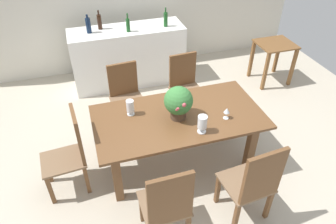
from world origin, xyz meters
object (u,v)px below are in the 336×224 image
object	(u,v)px
chair_far_left	(126,94)
side_table	(274,53)
wine_bottle_green	(166,19)
wine_bottle_amber	(88,25)
kitchen_counter	(129,56)
wine_bottle_dark	(128,25)
chair_near_left	(167,205)
chair_near_right	(254,182)
crystal_vase_center_near	(202,123)
flower_centerpiece	(179,102)
wine_glass	(227,111)
chair_head_end	(71,150)
wine_bottle_tall	(99,22)
chair_far_right	(185,83)
dining_table	(178,124)
crystal_vase_left	(130,107)

from	to	relation	value
chair_far_left	side_table	size ratio (longest dim) A/B	1.31
wine_bottle_green	wine_bottle_amber	distance (m)	1.23
kitchen_counter	wine_bottle_dark	size ratio (longest dim) A/B	6.43
chair_far_left	wine_bottle_green	world-z (taller)	wine_bottle_green
chair_near_left	chair_near_right	bearing A→B (deg)	179.14
chair_near_right	side_table	size ratio (longest dim) A/B	1.46
crystal_vase_center_near	kitchen_counter	distance (m)	2.54
flower_centerpiece	wine_glass	xyz separation A→B (m)	(0.52, -0.17, -0.12)
chair_head_end	wine_bottle_green	xyz separation A→B (m)	(1.71, 2.05, 0.55)
chair_near_left	crystal_vase_center_near	xyz separation A→B (m)	(0.59, 0.65, 0.32)
flower_centerpiece	kitchen_counter	world-z (taller)	flower_centerpiece
chair_head_end	wine_glass	distance (m)	1.79
wine_bottle_tall	wine_bottle_dark	world-z (taller)	wine_bottle_tall
chair_head_end	wine_glass	size ratio (longest dim) A/B	7.38
chair_near_right	chair_far_right	bearing A→B (deg)	-94.65
wine_bottle_tall	wine_bottle_green	size ratio (longest dim) A/B	0.98
side_table	flower_centerpiece	bearing A→B (deg)	-146.55
chair_head_end	wine_bottle_tall	bearing A→B (deg)	158.83
dining_table	crystal_vase_left	distance (m)	0.60
dining_table	chair_near_right	xyz separation A→B (m)	(0.45, -1.00, -0.07)
chair_near_right	wine_glass	world-z (taller)	chair_near_right
chair_far_right	wine_bottle_dark	bearing A→B (deg)	116.14
kitchen_counter	side_table	xyz separation A→B (m)	(2.40, -0.70, 0.05)
chair_far_left	wine_bottle_dark	size ratio (longest dim) A/B	3.24
flower_centerpiece	side_table	xyz separation A→B (m)	(2.24, 1.48, -0.44)
chair_far_right	wine_bottle_dark	distance (m)	1.33
dining_table	chair_head_end	world-z (taller)	chair_head_end
chair_far_right	flower_centerpiece	size ratio (longest dim) A/B	2.42
chair_near_left	chair_near_right	distance (m)	0.89
kitchen_counter	side_table	bearing A→B (deg)	-16.22
crystal_vase_left	side_table	world-z (taller)	crystal_vase_left
chair_far_right	chair_far_left	xyz separation A→B (m)	(-0.89, 0.00, -0.01)
crystal_vase_center_near	side_table	xyz separation A→B (m)	(2.07, 1.79, -0.35)
chair_near_left	chair_near_right	size ratio (longest dim) A/B	1.00
flower_centerpiece	wine_bottle_dark	xyz separation A→B (m)	(-0.15, 2.05, 0.12)
wine_bottle_dark	wine_bottle_green	xyz separation A→B (m)	(0.63, 0.03, 0.01)
chair_near_right	wine_bottle_tall	bearing A→B (deg)	-77.52
crystal_vase_left	flower_centerpiece	bearing A→B (deg)	-23.18
chair_near_left	crystal_vase_center_near	size ratio (longest dim) A/B	4.98
wine_bottle_amber	chair_far_right	bearing A→B (deg)	-44.19
crystal_vase_left	wine_bottle_green	size ratio (longest dim) A/B	0.62
wine_glass	kitchen_counter	xyz separation A→B (m)	(-0.69, 2.35, -0.37)
flower_centerpiece	wine_bottle_tall	bearing A→B (deg)	103.92
kitchen_counter	chair_near_right	bearing A→B (deg)	-78.59
chair_near_right	wine_bottle_green	world-z (taller)	wine_bottle_green
flower_centerpiece	kitchen_counter	xyz separation A→B (m)	(-0.17, 2.18, -0.49)
chair_far_left	chair_near_right	bearing A→B (deg)	-69.88
wine_bottle_dark	wine_bottle_amber	size ratio (longest dim) A/B	1.00
flower_centerpiece	wine_bottle_tall	world-z (taller)	wine_bottle_tall
chair_near_left	crystal_vase_left	xyz separation A→B (m)	(-0.08, 1.19, 0.30)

